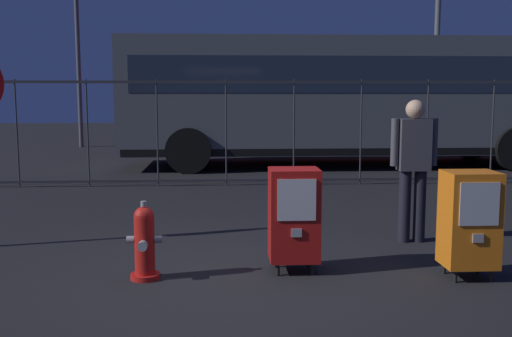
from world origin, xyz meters
TOP-DOWN VIEW (x-y plane):
  - ground_plane at (0.00, 0.00)m, footprint 60.00×60.00m
  - fire_hydrant at (-0.82, 0.06)m, footprint 0.33×0.32m
  - newspaper_box_primary at (0.61, 0.22)m, footprint 0.48×0.42m
  - newspaper_box_secondary at (2.24, -0.09)m, footprint 0.48×0.42m
  - pedestrian at (2.15, 1.32)m, footprint 0.55×0.22m
  - fence_barrier at (-0.00, 5.76)m, footprint 18.03×0.04m
  - bus_near at (2.86, 8.76)m, footprint 10.50×2.79m
  - bus_far at (4.93, 12.37)m, footprint 10.59×3.09m
  - street_light_near_left at (-4.65, 14.17)m, footprint 0.32×0.32m

SIDE VIEW (x-z plane):
  - ground_plane at x=0.00m, z-range 0.00..0.00m
  - fire_hydrant at x=-0.82m, z-range -0.02..0.72m
  - newspaper_box_primary at x=0.61m, z-range 0.06..1.08m
  - newspaper_box_secondary at x=2.24m, z-range 0.06..1.08m
  - pedestrian at x=2.15m, z-range 0.11..1.78m
  - fence_barrier at x=0.00m, z-range 0.02..2.02m
  - bus_near at x=2.86m, z-range 0.21..3.21m
  - bus_far at x=4.93m, z-range 0.21..3.21m
  - street_light_near_left at x=-4.65m, z-range 0.57..8.07m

